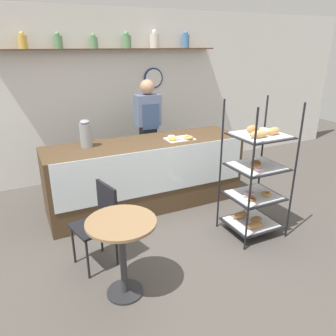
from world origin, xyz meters
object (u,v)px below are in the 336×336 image
object	(u,v)px
cafe_table	(122,241)
donut_tray_counter	(178,138)
person_worker	(148,130)
coffee_carafe	(86,134)
pastry_rack	(255,180)
cafe_chair	(100,217)

from	to	relation	value
cafe_table	donut_tray_counter	size ratio (longest dim) A/B	1.99
person_worker	coffee_carafe	world-z (taller)	person_worker
coffee_carafe	donut_tray_counter	world-z (taller)	coffee_carafe
pastry_rack	coffee_carafe	distance (m)	2.14
cafe_table	coffee_carafe	world-z (taller)	coffee_carafe
person_worker	pastry_rack	bearing A→B (deg)	-71.93
cafe_chair	donut_tray_counter	world-z (taller)	donut_tray_counter
cafe_chair	coffee_carafe	xyz separation A→B (m)	(0.15, 1.10, 0.58)
donut_tray_counter	coffee_carafe	bearing A→B (deg)	169.34
person_worker	donut_tray_counter	size ratio (longest dim) A/B	4.41
cafe_table	cafe_chair	xyz separation A→B (m)	(-0.05, 0.56, -0.04)
cafe_chair	coffee_carafe	size ratio (longest dim) A/B	2.46
coffee_carafe	donut_tray_counter	size ratio (longest dim) A/B	0.92
cafe_chair	donut_tray_counter	size ratio (longest dim) A/B	2.25
cafe_chair	coffee_carafe	world-z (taller)	coffee_carafe
person_worker	coffee_carafe	size ratio (longest dim) A/B	4.81
person_worker	cafe_table	bearing A→B (deg)	-118.11
cafe_chair	cafe_table	bearing A→B (deg)	-8.68
person_worker	cafe_chair	distance (m)	2.01
pastry_rack	cafe_chair	world-z (taller)	pastry_rack
cafe_table	cafe_chair	bearing A→B (deg)	95.12
pastry_rack	cafe_table	xyz separation A→B (m)	(-1.72, -0.33, -0.13)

